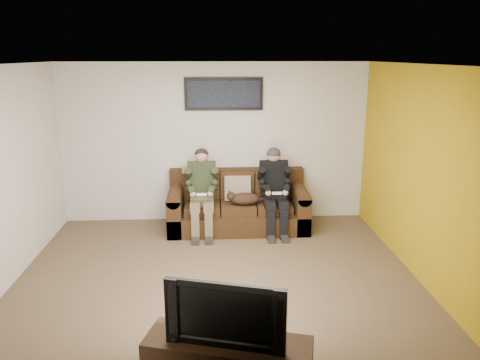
{
  "coord_description": "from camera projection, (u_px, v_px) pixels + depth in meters",
  "views": [
    {
      "loc": [
        -0.03,
        -5.32,
        2.71
      ],
      "look_at": [
        0.35,
        1.2,
        0.95
      ],
      "focal_mm": 35.0,
      "sensor_mm": 36.0,
      "label": 1
    }
  ],
  "objects": [
    {
      "name": "wall_back",
      "position": [
        215.0,
        143.0,
        7.66
      ],
      "size": [
        5.0,
        0.0,
        5.0
      ],
      "primitive_type": "plane",
      "rotation": [
        1.57,
        0.0,
        0.0
      ],
      "color": "beige",
      "rests_on": "ground"
    },
    {
      "name": "cat",
      "position": [
        244.0,
        199.0,
        7.27
      ],
      "size": [
        0.66,
        0.26,
        0.24
      ],
      "color": "#3F2718",
      "rests_on": "sofa"
    },
    {
      "name": "sofa",
      "position": [
        238.0,
        206.0,
        7.53
      ],
      "size": [
        2.19,
        0.95,
        0.9
      ],
      "color": "#372210",
      "rests_on": "ground"
    },
    {
      "name": "wall_right",
      "position": [
        423.0,
        175.0,
        5.64
      ],
      "size": [
        0.0,
        4.5,
        4.5
      ],
      "primitive_type": "plane",
      "rotation": [
        1.57,
        0.0,
        -1.57
      ],
      "color": "beige",
      "rests_on": "ground"
    },
    {
      "name": "throw_pillow",
      "position": [
        238.0,
        188.0,
        7.49
      ],
      "size": [
        0.42,
        0.2,
        0.41
      ],
      "primitive_type": "cube",
      "rotation": [
        -0.21,
        0.0,
        0.0
      ],
      "color": "#917B5F",
      "rests_on": "sofa"
    },
    {
      "name": "throw_blanket",
      "position": [
        196.0,
        169.0,
        7.61
      ],
      "size": [
        0.45,
        0.22,
        0.08
      ],
      "primitive_type": "cube",
      "color": "tan",
      "rests_on": "sofa"
    },
    {
      "name": "floor",
      "position": [
        217.0,
        279.0,
        5.83
      ],
      "size": [
        5.0,
        5.0,
        0.0
      ],
      "primitive_type": "plane",
      "color": "brown",
      "rests_on": "ground"
    },
    {
      "name": "framed_poster",
      "position": [
        224.0,
        94.0,
        7.43
      ],
      "size": [
        1.25,
        0.05,
        0.52
      ],
      "color": "black",
      "rests_on": "wall_back"
    },
    {
      "name": "wall_front",
      "position": [
        219.0,
        259.0,
        3.33
      ],
      "size": [
        5.0,
        0.0,
        5.0
      ],
      "primitive_type": "plane",
      "rotation": [
        -1.57,
        0.0,
        0.0
      ],
      "color": "beige",
      "rests_on": "ground"
    },
    {
      "name": "accent_wall_right",
      "position": [
        423.0,
        175.0,
        5.64
      ],
      "size": [
        0.0,
        4.5,
        4.5
      ],
      "primitive_type": "plane",
      "rotation": [
        1.57,
        0.0,
        -1.57
      ],
      "color": "#B69312",
      "rests_on": "ground"
    },
    {
      "name": "ceiling",
      "position": [
        215.0,
        65.0,
        5.16
      ],
      "size": [
        5.0,
        5.0,
        0.0
      ],
      "primitive_type": "plane",
      "rotation": [
        3.14,
        0.0,
        0.0
      ],
      "color": "silver",
      "rests_on": "ground"
    },
    {
      "name": "person_left",
      "position": [
        202.0,
        187.0,
        7.22
      ],
      "size": [
        0.51,
        0.87,
        1.29
      ],
      "color": "#6F6345",
      "rests_on": "sofa"
    },
    {
      "name": "person_right",
      "position": [
        274.0,
        186.0,
        7.28
      ],
      "size": [
        0.51,
        0.86,
        1.3
      ],
      "color": "black",
      "rests_on": "sofa"
    },
    {
      "name": "television",
      "position": [
        228.0,
        310.0,
        3.77
      ],
      "size": [
        0.98,
        0.39,
        0.57
      ],
      "primitive_type": "imported",
      "rotation": [
        0.0,
        0.0,
        -0.27
      ],
      "color": "black",
      "rests_on": "tv_stand"
    }
  ]
}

